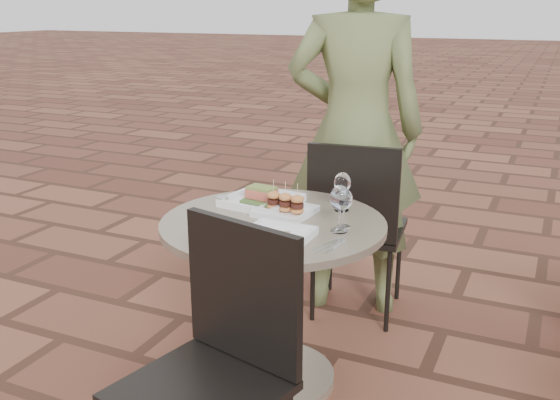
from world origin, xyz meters
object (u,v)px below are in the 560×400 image
at_px(plate_tuna, 276,235).
at_px(chair_far, 356,217).
at_px(chair_near, 221,349).
at_px(plate_salmon, 262,199).
at_px(diner, 355,131).
at_px(plate_sliders, 285,207).
at_px(cafe_table, 273,277).

bearing_deg(plate_tuna, chair_far, 87.90).
relative_size(chair_near, plate_salmon, 2.91).
bearing_deg(chair_far, plate_tuna, 81.56).
distance_m(diner, plate_salmon, 0.72).
bearing_deg(plate_salmon, plate_sliders, -28.42).
xyz_separation_m(cafe_table, chair_far, (0.13, 0.69, 0.07)).
xyz_separation_m(plate_salmon, plate_sliders, (0.15, -0.08, 0.01)).
distance_m(chair_far, diner, 0.43).
bearing_deg(diner, plate_salmon, 58.46).
bearing_deg(chair_near, diner, 106.72).
height_order(cafe_table, plate_tuna, plate_tuna).
bearing_deg(plate_sliders, chair_far, 78.75).
bearing_deg(plate_sliders, cafe_table, -96.55).
bearing_deg(plate_salmon, cafe_table, -51.97).
relative_size(cafe_table, plate_sliders, 3.85).
bearing_deg(cafe_table, plate_salmon, 128.03).
bearing_deg(diner, chair_near, 78.04).
relative_size(cafe_table, diner, 0.48).
bearing_deg(cafe_table, chair_far, 79.39).
bearing_deg(cafe_table, diner, 85.72).
height_order(cafe_table, chair_near, chair_near).
xyz_separation_m(chair_far, plate_tuna, (-0.03, -0.87, 0.20)).
height_order(chair_far, plate_sliders, chair_far).
bearing_deg(plate_tuna, chair_near, -85.26).
distance_m(cafe_table, chair_near, 0.69).
xyz_separation_m(cafe_table, plate_salmon, (-0.14, 0.17, 0.27)).
distance_m(chair_far, chair_near, 1.36).
bearing_deg(chair_near, plate_salmon, 121.83).
relative_size(chair_near, plate_sliders, 3.98).
bearing_deg(plate_salmon, chair_near, -72.04).
bearing_deg(plate_salmon, chair_far, 62.68).
distance_m(cafe_table, chair_far, 0.70).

